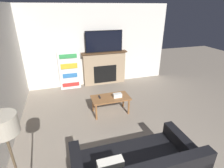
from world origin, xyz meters
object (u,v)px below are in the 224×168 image
(floor_lamp, at_px, (6,136))
(tv, at_px, (104,41))
(bookshelf, at_px, (69,70))
(coffee_table, at_px, (111,99))
(fireplace, at_px, (104,68))

(floor_lamp, bearing_deg, tv, 61.93)
(bookshelf, bearing_deg, tv, 0.13)
(coffee_table, height_order, floor_lamp, floor_lamp)
(tv, height_order, bookshelf, tv)
(fireplace, relative_size, floor_lamp, 1.00)
(tv, relative_size, floor_lamp, 0.80)
(floor_lamp, bearing_deg, coffee_table, 49.17)
(fireplace, bearing_deg, coffee_table, -100.13)
(tv, bearing_deg, fireplace, 90.00)
(coffee_table, bearing_deg, tv, 79.77)
(tv, distance_m, bookshelf, 1.51)
(fireplace, relative_size, coffee_table, 1.62)
(coffee_table, bearing_deg, floor_lamp, -130.83)
(coffee_table, bearing_deg, fireplace, 79.87)
(coffee_table, height_order, bookshelf, bookshelf)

